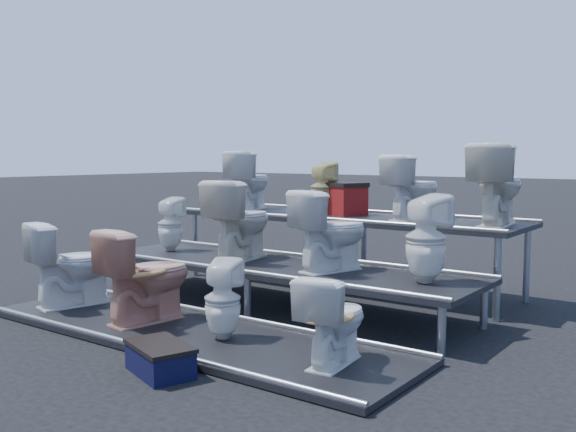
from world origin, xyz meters
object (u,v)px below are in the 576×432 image
Objects in this scene: toilet_2 at (223,299)px; toilet_10 at (413,187)px; toilet_3 at (334,319)px; toilet_6 at (331,231)px; toilet_5 at (240,220)px; toilet_1 at (146,275)px; toilet_7 at (426,239)px; red_crate at (344,201)px; toilet_8 at (249,180)px; toilet_11 at (497,185)px; toilet_0 at (73,263)px; toilet_9 at (322,188)px; step_stool at (160,361)px; toilet_4 at (170,224)px.

toilet_2 is 2.77m from toilet_10.
toilet_3 is 1.62m from toilet_6.
toilet_5 reaches higher than toilet_6.
toilet_10 is (1.38, 2.60, 0.73)m from toilet_1.
toilet_7 is 1.66× the size of red_crate.
toilet_8 is 1.06× the size of toilet_10.
toilet_0 is at bearing 32.31° from toilet_11.
red_crate reaches higher than toilet_3.
toilet_9 is 2.10m from toilet_11.
toilet_10 reaches higher than red_crate.
toilet_1 is at bearing 88.57° from toilet_9.
toilet_5 reaches higher than toilet_3.
toilet_7 is 2.47m from step_stool.
toilet_0 reaches higher than toilet_3.
toilet_2 is 1.83m from toilet_7.
step_stool is at bearing 32.47° from toilet_3.
toilet_3 is 1.06× the size of toilet_4.
toilet_2 is 2.83m from red_crate.
toilet_3 is at bearing 159.22° from toilet_2.
toilet_6 is (0.22, 1.30, 0.46)m from toilet_2.
toilet_5 is (1.10, 1.30, 0.40)m from toilet_0.
red_crate reaches higher than toilet_1.
toilet_4 is at bearing -7.73° from toilet_5.
toilet_0 is 1.33m from toilet_4.
toilet_11 is (3.39, 2.60, 0.79)m from toilet_0.
red_crate is (1.52, 2.71, 0.54)m from toilet_0.
toilet_5 is at bearing 135.23° from step_stool.
toilet_11 reaches higher than toilet_6.
red_crate is at bearing 5.48° from toilet_10.
red_crate is 3.66m from step_stool.
toilet_9 is (1.14, 0.00, -0.06)m from toilet_8.
toilet_5 is 1.10× the size of toilet_7.
toilet_9 reaches higher than red_crate.
toilet_4 is 0.80× the size of toilet_6.
toilet_4 is (-1.06, 1.30, 0.28)m from toilet_1.
toilet_5 is at bearing 84.59° from toilet_9.
toilet_0 reaches higher than toilet_2.
toilet_8 is at bearing -5.19° from toilet_11.
toilet_8 reaches higher than toilet_5.
toilet_6 reaches higher than toilet_4.
toilet_6 is at bearing -120.47° from toilet_2.
toilet_6 reaches higher than step_stool.
toilet_10 is (2.47, 2.60, 0.73)m from toilet_0.
toilet_11 reaches higher than step_stool.
toilet_5 reaches higher than toilet_7.
toilet_8 reaches higher than toilet_4.
toilet_7 is (3.18, 0.00, 0.08)m from toilet_4.
toilet_2 is 1.00× the size of toilet_3.
toilet_3 is 0.85× the size of toilet_6.
toilet_1 is at bearing 95.68° from toilet_8.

